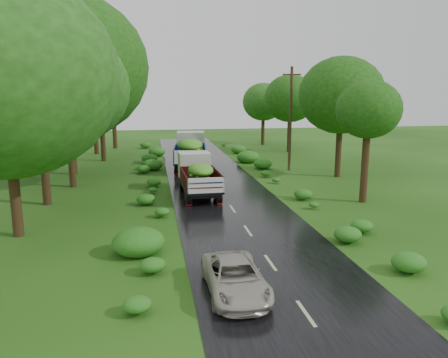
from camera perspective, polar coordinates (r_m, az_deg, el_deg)
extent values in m
plane|color=#1B440E|center=(17.41, 6.07, -10.86)|extent=(120.00, 120.00, 0.00)
cube|color=black|center=(21.98, 2.57, -5.97)|extent=(6.50, 80.00, 0.02)
cube|color=#BFB78C|center=(13.96, 10.65, -16.84)|extent=(0.12, 1.60, 0.00)
cube|color=#BFB78C|center=(17.40, 6.07, -10.79)|extent=(0.12, 1.60, 0.00)
cube|color=#BFB78C|center=(21.04, 3.14, -6.75)|extent=(0.12, 1.60, 0.00)
cube|color=#BFB78C|center=(24.79, 1.12, -3.90)|extent=(0.12, 1.60, 0.00)
cube|color=#BFB78C|center=(28.61, -0.36, -1.80)|extent=(0.12, 1.60, 0.00)
cube|color=#BFB78C|center=(32.47, -1.49, -0.20)|extent=(0.12, 1.60, 0.00)
cube|color=#BFB78C|center=(36.37, -2.37, 1.06)|extent=(0.12, 1.60, 0.00)
cube|color=#BFB78C|center=(40.28, -3.09, 2.08)|extent=(0.12, 1.60, 0.00)
cube|color=#BFB78C|center=(44.21, -3.68, 2.91)|extent=(0.12, 1.60, 0.00)
cube|color=#BFB78C|center=(48.15, -4.17, 3.61)|extent=(0.12, 1.60, 0.00)
cube|color=#BFB78C|center=(52.10, -4.59, 4.21)|extent=(0.12, 1.60, 0.00)
cube|color=#BFB78C|center=(56.05, -4.95, 4.71)|extent=(0.12, 1.60, 0.00)
cube|color=black|center=(27.69, -3.32, -1.03)|extent=(1.76, 5.30, 0.26)
cylinder|color=black|center=(29.48, -5.57, -0.57)|extent=(0.29, 0.94, 0.93)
cylinder|color=black|center=(29.70, -2.09, -0.43)|extent=(0.29, 0.94, 0.93)
cylinder|color=black|center=(26.46, -4.90, -1.95)|extent=(0.29, 0.94, 0.93)
cylinder|color=black|center=(26.71, -1.03, -1.79)|extent=(0.29, 0.94, 0.93)
cylinder|color=black|center=(25.54, -4.66, -2.45)|extent=(0.29, 0.94, 0.93)
cylinder|color=black|center=(25.79, -0.66, -2.27)|extent=(0.29, 0.94, 0.93)
cube|color=maroon|center=(25.28, -4.57, -3.07)|extent=(0.32, 0.05, 0.42)
cube|color=maroon|center=(25.54, -0.53, -2.88)|extent=(0.32, 0.05, 0.42)
cube|color=silver|center=(29.54, -3.90, 1.77)|extent=(2.11, 1.83, 1.77)
cube|color=black|center=(26.70, -3.03, -1.05)|extent=(2.26, 4.07, 0.15)
cube|color=#460C0D|center=(26.47, -5.26, -0.04)|extent=(0.19, 4.02, 0.89)
cube|color=#460C0D|center=(26.75, -0.85, 0.13)|extent=(0.19, 4.02, 0.89)
cube|color=#460C0D|center=(28.51, -3.61, 0.82)|extent=(2.15, 0.14, 0.89)
cube|color=silver|center=(24.68, -2.39, -0.85)|extent=(2.15, 0.14, 0.89)
ellipsoid|color=#337C16|center=(26.49, -3.06, 1.23)|extent=(1.90, 3.42, 0.93)
cube|color=black|center=(37.28, -4.40, 2.38)|extent=(2.55, 6.37, 0.31)
cylinder|color=black|center=(39.57, -5.89, 2.64)|extent=(0.42, 1.13, 1.10)
cylinder|color=black|center=(39.53, -2.79, 2.68)|extent=(0.42, 1.13, 1.10)
cylinder|color=black|center=(35.96, -6.13, 1.74)|extent=(0.42, 1.13, 1.10)
cylinder|color=black|center=(35.91, -2.73, 1.78)|extent=(0.42, 1.13, 1.10)
cylinder|color=black|center=(34.85, -6.22, 1.43)|extent=(0.42, 1.13, 1.10)
cylinder|color=black|center=(34.80, -2.70, 1.47)|extent=(0.42, 1.13, 1.10)
cube|color=maroon|center=(34.52, -6.24, 0.92)|extent=(0.38, 0.08, 0.50)
cube|color=maroon|center=(34.48, -2.69, 0.97)|extent=(0.38, 0.08, 0.50)
cube|color=silver|center=(39.57, -4.37, 4.66)|extent=(2.64, 2.34, 2.09)
cube|color=black|center=(36.10, -4.43, 2.47)|extent=(3.02, 4.98, 0.18)
cube|color=navy|center=(36.06, -6.39, 3.40)|extent=(0.60, 4.71, 1.05)
cube|color=navy|center=(36.01, -2.50, 3.45)|extent=(0.60, 4.71, 1.05)
cube|color=navy|center=(38.31, -4.39, 3.91)|extent=(2.53, 0.36, 1.05)
cube|color=silver|center=(33.71, -4.52, 2.87)|extent=(2.53, 0.36, 1.05)
ellipsoid|color=#337C16|center=(35.93, -4.47, 4.47)|extent=(2.54, 4.18, 1.10)
imported|color=#B7B0A2|center=(14.69, 1.46, -12.74)|extent=(1.89, 4.02, 1.11)
cylinder|color=#382616|center=(36.66, 8.67, 7.69)|extent=(0.27, 0.27, 8.50)
cube|color=#382616|center=(36.61, 8.85, 13.34)|extent=(1.48, 0.36, 0.11)
cylinder|color=black|center=(21.62, -26.12, 3.67)|extent=(0.48, 0.48, 8.19)
ellipsoid|color=#0F490E|center=(21.49, -26.87, 11.91)|extent=(4.46, 4.46, 4.01)
cylinder|color=black|center=(27.14, -22.74, 5.84)|extent=(0.49, 0.49, 8.69)
ellipsoid|color=#0F490E|center=(27.07, -23.29, 12.81)|extent=(3.91, 3.91, 3.52)
cylinder|color=black|center=(31.63, -19.53, 5.85)|extent=(0.46, 0.46, 7.70)
ellipsoid|color=#0F490E|center=(31.51, -19.89, 11.14)|extent=(4.09, 4.09, 3.68)
cylinder|color=black|center=(36.50, -19.44, 7.95)|extent=(0.51, 0.51, 9.51)
ellipsoid|color=#0F490E|center=(36.49, -19.83, 13.62)|extent=(4.98, 4.98, 4.48)
cylinder|color=black|center=(42.84, -15.69, 7.42)|extent=(0.47, 0.47, 7.74)
ellipsoid|color=#0F490E|center=(42.76, -15.90, 11.35)|extent=(3.21, 3.21, 2.89)
cylinder|color=black|center=(47.86, -16.58, 8.37)|extent=(0.49, 0.49, 8.77)
ellipsoid|color=#0F490E|center=(47.83, -16.81, 12.36)|extent=(3.78, 3.78, 3.40)
cylinder|color=black|center=(52.11, -14.23, 8.66)|extent=(0.49, 0.49, 8.67)
ellipsoid|color=#0F490E|center=(52.07, -14.41, 12.28)|extent=(3.66, 3.66, 3.30)
cylinder|color=black|center=(27.09, 18.03, 3.60)|extent=(0.43, 0.43, 6.29)
ellipsoid|color=#1F4912|center=(26.89, 18.35, 8.65)|extent=(2.75, 2.75, 2.48)
cylinder|color=black|center=(34.74, 14.85, 6.07)|extent=(0.45, 0.45, 7.10)
ellipsoid|color=#1F4912|center=(34.61, 15.08, 10.52)|extent=(3.59, 3.59, 3.23)
cylinder|color=black|center=(48.14, 8.56, 7.41)|extent=(0.44, 0.44, 6.55)
ellipsoid|color=#1F4912|center=(48.04, 8.65, 10.38)|extent=(3.36, 3.36, 3.03)
cylinder|color=black|center=(54.16, 5.12, 7.61)|extent=(0.42, 0.42, 5.95)
ellipsoid|color=#1F4912|center=(54.05, 5.17, 10.01)|extent=(3.19, 3.19, 2.87)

